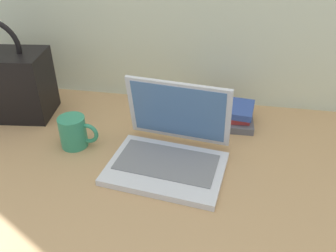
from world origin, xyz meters
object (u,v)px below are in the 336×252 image
(coffee_mug, at_px, (74,132))
(laptop, at_px, (170,148))
(book_stack, at_px, (222,113))
(handbag, at_px, (3,83))

(coffee_mug, bearing_deg, laptop, -5.24)
(coffee_mug, relative_size, book_stack, 0.55)
(handbag, height_order, book_stack, handbag)
(laptop, bearing_deg, handbag, 164.02)
(handbag, relative_size, book_stack, 1.56)
(book_stack, bearing_deg, laptop, -118.09)
(laptop, bearing_deg, coffee_mug, 174.76)
(coffee_mug, height_order, handbag, handbag)
(coffee_mug, relative_size, handbag, 0.36)
(laptop, relative_size, book_stack, 1.58)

